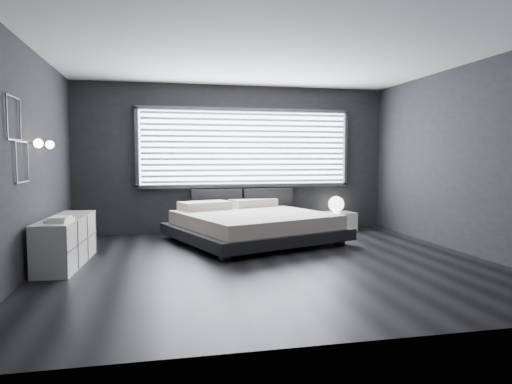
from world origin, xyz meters
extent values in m
plane|color=black|center=(0.00, 0.00, 0.00)|extent=(6.00, 6.00, 0.00)
plane|color=white|center=(0.00, 0.00, 2.80)|extent=(6.00, 6.00, 0.00)
cube|color=black|center=(0.00, 2.75, 1.40)|extent=(6.00, 0.04, 2.80)
cube|color=black|center=(0.00, -2.75, 1.40)|extent=(6.00, 0.04, 2.80)
cube|color=black|center=(-3.00, 0.00, 1.40)|extent=(0.04, 5.50, 2.80)
cube|color=black|center=(3.00, 0.00, 1.40)|extent=(0.04, 5.50, 2.80)
cube|color=white|center=(0.20, 2.73, 1.61)|extent=(4.00, 0.02, 1.38)
cube|color=#47474C|center=(-1.84, 2.70, 1.61)|extent=(0.06, 0.08, 1.48)
cube|color=#47474C|center=(2.24, 2.70, 1.61)|extent=(0.06, 0.08, 1.48)
cube|color=#47474C|center=(0.20, 2.70, 2.34)|extent=(4.14, 0.08, 0.06)
cube|color=#47474C|center=(0.20, 2.70, 0.88)|extent=(4.14, 0.08, 0.06)
cube|color=silver|center=(0.20, 2.67, 1.61)|extent=(3.94, 0.03, 1.32)
cube|color=black|center=(-0.39, 2.64, 0.57)|extent=(0.96, 0.16, 0.52)
cube|color=black|center=(0.61, 2.64, 0.57)|extent=(0.96, 0.16, 0.52)
cylinder|color=silver|center=(-2.95, 0.05, 1.60)|extent=(0.10, 0.02, 0.02)
sphere|color=#FFE5B7|center=(-2.88, 0.05, 1.60)|extent=(0.11, 0.11, 0.11)
cylinder|color=silver|center=(-2.95, 0.65, 1.60)|extent=(0.10, 0.02, 0.02)
sphere|color=#FFE5B7|center=(-2.88, 0.65, 1.60)|extent=(0.11, 0.11, 0.11)
cube|color=#47474C|center=(-2.98, -0.55, 2.08)|extent=(0.01, 0.46, 0.02)
cube|color=#47474C|center=(-2.98, -0.55, 1.62)|extent=(0.01, 0.46, 0.02)
cube|color=#47474C|center=(-2.98, -0.32, 1.85)|extent=(0.01, 0.02, 0.46)
cube|color=#47474C|center=(-2.98, -0.78, 1.85)|extent=(0.01, 0.02, 0.46)
cube|color=#47474C|center=(-2.98, -0.30, 1.61)|extent=(0.01, 0.46, 0.02)
cube|color=#47474C|center=(-2.98, -0.30, 1.15)|extent=(0.01, 0.46, 0.02)
cube|color=#47474C|center=(-2.98, -0.07, 1.38)|extent=(0.01, 0.02, 0.46)
cube|color=#47474C|center=(-2.98, -0.53, 1.38)|extent=(0.01, 0.02, 0.46)
cube|color=black|center=(-0.56, 0.29, 0.04)|extent=(0.17, 0.17, 0.09)
cube|color=black|center=(1.44, 1.02, 0.04)|extent=(0.17, 0.17, 0.09)
cube|color=black|center=(-1.21, 2.08, 0.04)|extent=(0.17, 0.17, 0.09)
cube|color=black|center=(0.79, 2.81, 0.04)|extent=(0.17, 0.17, 0.09)
cube|color=black|center=(0.11, 1.55, 0.18)|extent=(3.12, 3.05, 0.18)
cube|color=#C5B1A0|center=(0.11, 1.55, 0.38)|extent=(2.81, 2.81, 0.22)
cube|color=#BFB4A2|center=(-0.66, 2.20, 0.56)|extent=(0.98, 0.74, 0.15)
cube|color=#BFB4A2|center=(0.29, 2.54, 0.56)|extent=(0.98, 0.74, 0.15)
cube|color=white|center=(2.00, 2.45, 0.17)|extent=(0.64, 0.55, 0.35)
sphere|color=white|center=(1.98, 2.49, 0.50)|extent=(0.31, 0.31, 0.31)
cube|color=white|center=(-2.67, 0.44, 0.32)|extent=(0.56, 1.62, 0.64)
cube|color=#47474C|center=(-2.44, 0.43, 0.32)|extent=(0.13, 1.57, 0.62)
cube|color=white|center=(-2.66, 0.00, 0.66)|extent=(0.32, 0.38, 0.04)
cube|color=white|center=(-2.65, -0.02, 0.69)|extent=(0.25, 0.32, 0.03)
camera|label=1|loc=(-1.46, -5.95, 1.43)|focal=32.00mm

